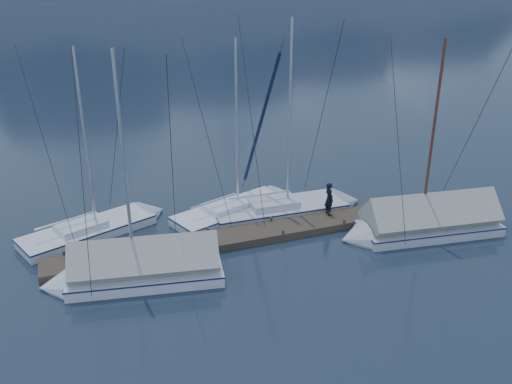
% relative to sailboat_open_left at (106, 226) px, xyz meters
% --- Properties ---
extents(ground, '(1000.00, 1000.00, 0.00)m').
position_rel_sailboat_open_left_xyz_m(ground, '(6.10, -5.17, -0.16)').
color(ground, black).
rests_on(ground, ground).
extents(dock, '(18.00, 1.50, 0.54)m').
position_rel_sailboat_open_left_xyz_m(dock, '(6.10, -3.17, -0.05)').
color(dock, '#382D23').
rests_on(dock, ground).
extents(mooring_posts, '(15.12, 1.52, 0.35)m').
position_rel_sailboat_open_left_xyz_m(mooring_posts, '(5.60, -3.17, 0.19)').
color(mooring_posts, '#382D23').
rests_on(mooring_posts, ground).
extents(sailboat_open_left, '(7.06, 4.24, 9.03)m').
position_rel_sailboat_open_left_xyz_m(sailboat_open_left, '(0.00, 0.00, 0.00)').
color(sailboat_open_left, silver).
rests_on(sailboat_open_left, ground).
extents(sailboat_open_mid, '(7.12, 4.11, 9.08)m').
position_rel_sailboat_open_left_xyz_m(sailboat_open_mid, '(6.65, -0.25, 0.00)').
color(sailboat_open_mid, white).
rests_on(sailboat_open_mid, ground).
extents(sailboat_open_right, '(7.64, 3.26, 10.02)m').
position_rel_sailboat_open_left_xyz_m(sailboat_open_right, '(8.99, -1.25, 0.02)').
color(sailboat_open_right, silver).
rests_on(sailboat_open_right, ground).
extents(sailboat_covered_near, '(7.53, 3.35, 9.49)m').
position_rel_sailboat_open_left_xyz_m(sailboat_covered_near, '(12.98, -5.37, 0.31)').
color(sailboat_covered_near, silver).
rests_on(sailboat_covered_near, ground).
extents(sailboat_covered_far, '(7.07, 3.28, 9.57)m').
position_rel_sailboat_open_left_xyz_m(sailboat_covered_far, '(0.42, -4.89, 0.31)').
color(sailboat_covered_far, white).
rests_on(sailboat_covered_far, ground).
extents(person, '(0.38, 0.58, 1.57)m').
position_rel_sailboat_open_left_xyz_m(person, '(9.90, -2.72, 0.96)').
color(person, black).
rests_on(person, dock).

